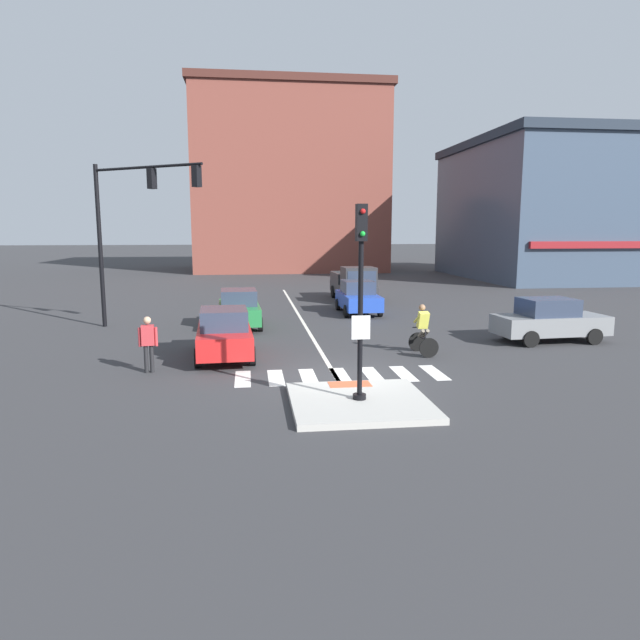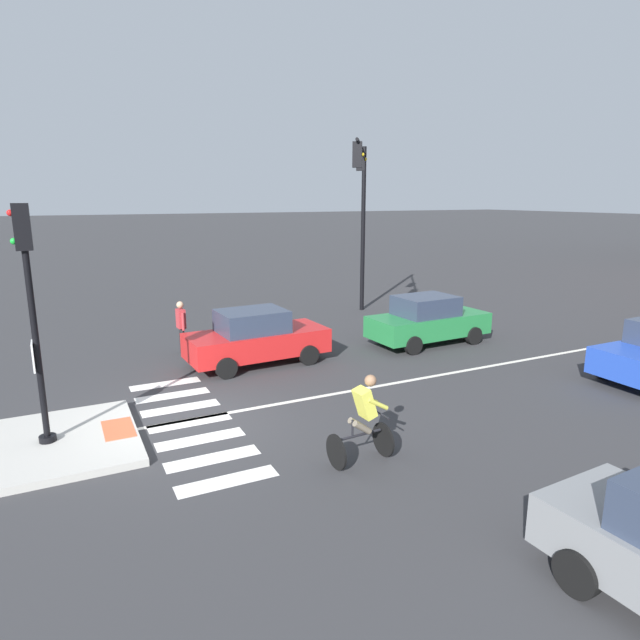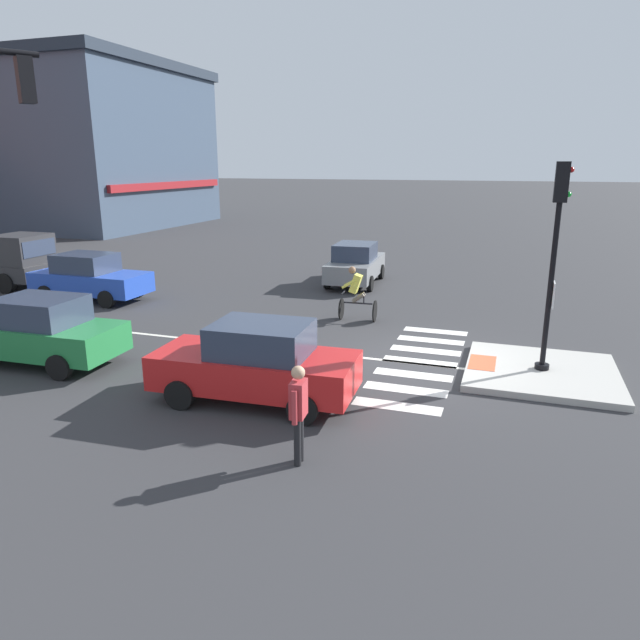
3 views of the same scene
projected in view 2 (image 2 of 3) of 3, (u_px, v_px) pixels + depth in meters
name	position (u px, v px, depth m)	size (l,w,h in m)	color
ground_plane	(181.00, 424.00, 11.80)	(300.00, 300.00, 0.00)	#333335
traffic_island	(49.00, 445.00, 10.66)	(3.29, 3.32, 0.15)	#B2AFA8
tactile_pad_front	(118.00, 429.00, 11.21)	(1.10, 0.60, 0.01)	#DB5B38
signal_pole	(31.00, 304.00, 10.02)	(0.44, 0.38, 4.59)	black
crosswalk_stripe_a	(165.00, 384.00, 14.32)	(0.44, 1.80, 0.01)	silver
crosswalk_stripe_b	(173.00, 395.00, 13.51)	(0.44, 1.80, 0.01)	silver
crosswalk_stripe_c	(181.00, 408.00, 12.69)	(0.44, 1.80, 0.01)	silver
crosswalk_stripe_d	(190.00, 422.00, 11.88)	(0.44, 1.80, 0.01)	silver
crosswalk_stripe_e	(200.00, 439.00, 11.06)	(0.44, 1.80, 0.01)	silver
crosswalk_stripe_f	(213.00, 458.00, 10.25)	(0.44, 1.80, 0.01)	silver
crosswalk_stripe_g	(227.00, 481.00, 9.44)	(0.44, 1.80, 0.01)	silver
lane_centre_line	(514.00, 362.00, 16.25)	(0.14, 28.00, 0.01)	silver
traffic_light_mast	(362.00, 198.00, 21.03)	(4.73, 3.16, 6.86)	black
car_green_westbound_far	(428.00, 320.00, 18.10)	(1.97, 4.17, 1.64)	#237A3D
car_red_westbound_near	(256.00, 337.00, 15.87)	(2.00, 4.18, 1.64)	red
cyclist	(364.00, 418.00, 9.96)	(0.72, 1.13, 1.68)	black
pedestrian_at_curb_left	(181.00, 323.00, 16.95)	(0.55, 0.25, 1.67)	black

